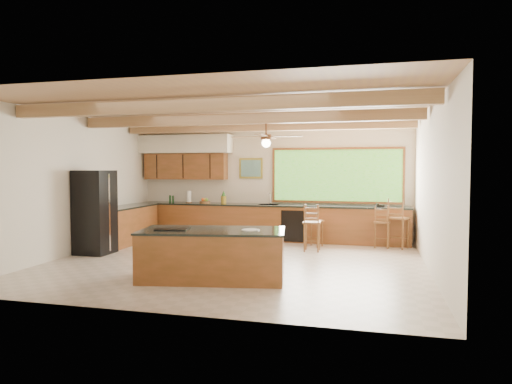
# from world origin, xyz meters

# --- Properties ---
(ground) EXTENTS (7.20, 7.20, 0.00)m
(ground) POSITION_xyz_m (0.00, 0.00, 0.00)
(ground) COLOR #C3B1A1
(ground) RESTS_ON ground
(room_shell) EXTENTS (7.27, 6.54, 3.02)m
(room_shell) POSITION_xyz_m (-0.17, 0.65, 2.21)
(room_shell) COLOR beige
(room_shell) RESTS_ON ground
(counter_run) EXTENTS (7.12, 3.10, 1.27)m
(counter_run) POSITION_xyz_m (-0.82, 2.52, 0.46)
(counter_run) COLOR brown
(counter_run) RESTS_ON ground
(island) EXTENTS (2.55, 1.52, 0.85)m
(island) POSITION_xyz_m (0.02, -1.38, 0.42)
(island) COLOR brown
(island) RESTS_ON ground
(refrigerator) EXTENTS (0.72, 0.69, 1.81)m
(refrigerator) POSITION_xyz_m (-3.22, 0.14, 0.90)
(refrigerator) COLOR black
(refrigerator) RESTS_ON ground
(bar_stool_a) EXTENTS (0.45, 0.45, 1.01)m
(bar_stool_a) POSITION_xyz_m (1.27, 2.17, 0.60)
(bar_stool_a) COLOR brown
(bar_stool_a) RESTS_ON ground
(bar_stool_b) EXTENTS (0.40, 0.40, 1.07)m
(bar_stool_b) POSITION_xyz_m (1.30, 1.54, 0.63)
(bar_stool_b) COLOR brown
(bar_stool_b) RESTS_ON ground
(bar_stool_c) EXTENTS (0.55, 0.56, 1.17)m
(bar_stool_c) POSITION_xyz_m (3.18, 2.39, 0.69)
(bar_stool_c) COLOR brown
(bar_stool_c) RESTS_ON ground
(bar_stool_d) EXTENTS (0.39, 0.39, 0.99)m
(bar_stool_d) POSITION_xyz_m (2.82, 2.40, 0.59)
(bar_stool_d) COLOR brown
(bar_stool_d) RESTS_ON ground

